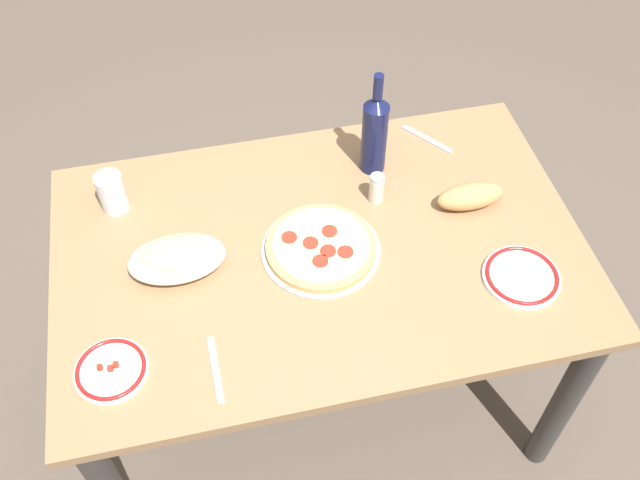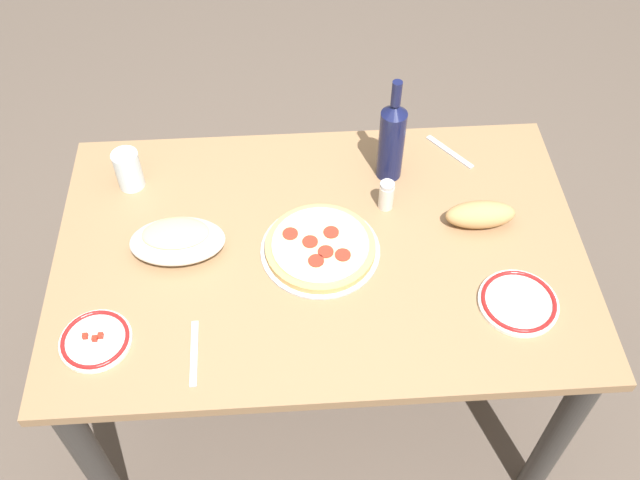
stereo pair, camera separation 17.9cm
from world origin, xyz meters
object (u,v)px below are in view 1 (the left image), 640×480
object	(u,v)px
water_glass	(112,192)
pepperoni_pizza	(320,248)
dining_table	(320,276)
wine_bottle	(375,132)
baked_pasta_dish	(177,257)
side_plate_far	(522,276)
side_plate_near	(111,370)
bread_loaf	(470,196)
spice_shaker	(377,188)

from	to	relation	value
water_glass	pepperoni_pizza	bearing A→B (deg)	-28.13
dining_table	wine_bottle	distance (m)	0.41
baked_pasta_dish	wine_bottle	size ratio (longest dim) A/B	0.76
side_plate_far	side_plate_near	bearing A→B (deg)	-177.52
baked_pasta_dish	bread_loaf	distance (m)	0.78
wine_bottle	water_glass	xyz separation A→B (m)	(-0.71, 0.00, -0.07)
side_plate_near	pepperoni_pizza	bearing A→B (deg)	24.03
side_plate_near	side_plate_far	size ratio (longest dim) A/B	0.87
baked_pasta_dish	water_glass	bearing A→B (deg)	120.90
water_glass	baked_pasta_dish	bearing A→B (deg)	-59.10
spice_shaker	pepperoni_pizza	bearing A→B (deg)	-142.75
dining_table	water_glass	bearing A→B (deg)	153.05
pepperoni_pizza	bread_loaf	world-z (taller)	bread_loaf
side_plate_far	spice_shaker	xyz separation A→B (m)	(-0.28, 0.33, 0.03)
water_glass	spice_shaker	world-z (taller)	water_glass
wine_bottle	side_plate_far	distance (m)	0.54
wine_bottle	side_plate_far	size ratio (longest dim) A/B	1.65
wine_bottle	side_plate_far	xyz separation A→B (m)	(0.26, -0.46, -0.12)
side_plate_far	wine_bottle	bearing A→B (deg)	119.28
dining_table	side_plate_near	bearing A→B (deg)	-155.11
water_glass	spice_shaker	size ratio (longest dim) A/B	1.30
pepperoni_pizza	water_glass	world-z (taller)	water_glass
baked_pasta_dish	side_plate_near	size ratio (longest dim) A/B	1.44
wine_bottle	spice_shaker	size ratio (longest dim) A/B	3.63
pepperoni_pizza	baked_pasta_dish	bearing A→B (deg)	175.79
water_glass	side_plate_near	distance (m)	0.50
side_plate_near	baked_pasta_dish	bearing A→B (deg)	56.29
baked_pasta_dish	bread_loaf	bearing A→B (deg)	2.97
pepperoni_pizza	spice_shaker	distance (m)	0.24
baked_pasta_dish	wine_bottle	bearing A→B (deg)	22.88
side_plate_far	bread_loaf	distance (m)	0.26
water_glass	side_plate_far	xyz separation A→B (m)	(0.96, -0.46, -0.05)
bread_loaf	pepperoni_pizza	bearing A→B (deg)	-171.09
water_glass	dining_table	bearing A→B (deg)	-26.95
dining_table	side_plate_far	distance (m)	0.52
water_glass	bread_loaf	xyz separation A→B (m)	(0.92, -0.20, -0.02)
water_glass	bread_loaf	size ratio (longest dim) A/B	0.62
pepperoni_pizza	side_plate_near	distance (m)	0.58
dining_table	bread_loaf	size ratio (longest dim) A/B	7.37
water_glass	side_plate_near	bearing A→B (deg)	-93.53
dining_table	side_plate_far	xyz separation A→B (m)	(0.46, -0.20, 0.13)
dining_table	baked_pasta_dish	bearing A→B (deg)	177.63
baked_pasta_dish	wine_bottle	xyz separation A→B (m)	(0.56, 0.24, 0.09)
side_plate_far	bread_loaf	size ratio (longest dim) A/B	1.05
dining_table	side_plate_far	world-z (taller)	side_plate_far
side_plate_near	spice_shaker	distance (m)	0.81
water_glass	side_plate_near	size ratio (longest dim) A/B	0.68
baked_pasta_dish	pepperoni_pizza	bearing A→B (deg)	-4.21
side_plate_far	spice_shaker	size ratio (longest dim) A/B	2.21
dining_table	bread_loaf	world-z (taller)	bread_loaf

